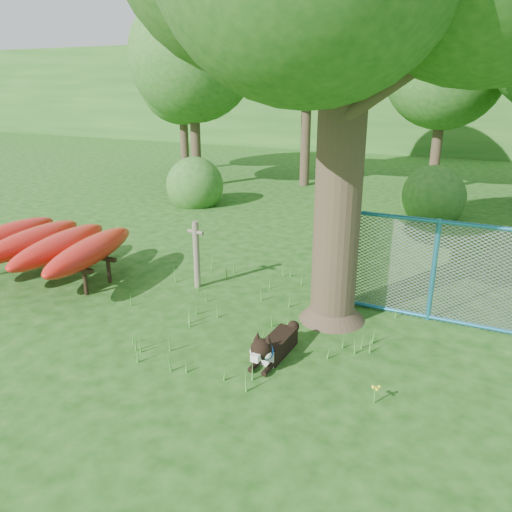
% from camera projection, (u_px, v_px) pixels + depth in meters
% --- Properties ---
extents(ground, '(80.00, 80.00, 0.00)m').
position_uv_depth(ground, '(209.00, 340.00, 7.49)').
color(ground, '#14430D').
rests_on(ground, ground).
extents(wooden_post, '(0.35, 0.13, 1.28)m').
position_uv_depth(wooden_post, '(196.00, 253.00, 9.25)').
color(wooden_post, '#655E4C').
rests_on(wooden_post, ground).
extents(kayak_rack, '(3.31, 2.93, 0.96)m').
position_uv_depth(kayak_rack, '(45.00, 243.00, 9.61)').
color(kayak_rack, black).
rests_on(kayak_rack, ground).
extents(husky_dog, '(0.32, 1.25, 0.56)m').
position_uv_depth(husky_dog, '(272.00, 347.00, 6.92)').
color(husky_dog, black).
rests_on(husky_dog, ground).
extents(fence_section, '(2.90, 0.09, 2.82)m').
position_uv_depth(fence_section, '(433.00, 271.00, 7.88)').
color(fence_section, teal).
rests_on(fence_section, ground).
extents(wildflower_clump, '(0.11, 0.10, 0.24)m').
position_uv_depth(wildflower_clump, '(375.00, 389.00, 5.96)').
color(wildflower_clump, '#45922F').
rests_on(wildflower_clump, ground).
extents(bg_tree_a, '(4.40, 4.40, 6.70)m').
position_uv_depth(bg_tree_a, '(192.00, 58.00, 17.20)').
color(bg_tree_a, '#3B2D20').
rests_on(bg_tree_a, ground).
extents(bg_tree_b, '(5.20, 5.20, 8.22)m').
position_uv_depth(bg_tree_b, '(309.00, 23.00, 17.09)').
color(bg_tree_b, '#3B2D20').
rests_on(bg_tree_b, ground).
extents(bg_tree_c, '(4.00, 4.00, 6.12)m').
position_uv_depth(bg_tree_c, '(445.00, 69.00, 16.58)').
color(bg_tree_c, '#3B2D20').
rests_on(bg_tree_c, ground).
extents(bg_tree_f, '(3.60, 3.60, 5.55)m').
position_uv_depth(bg_tree_f, '(182.00, 81.00, 21.03)').
color(bg_tree_f, '#3B2D20').
rests_on(bg_tree_f, ground).
extents(shrub_left, '(1.80, 1.80, 1.80)m').
position_uv_depth(shrub_left, '(196.00, 204.00, 15.93)').
color(shrub_left, '#275F1F').
rests_on(shrub_left, ground).
extents(shrub_mid, '(1.80, 1.80, 1.80)m').
position_uv_depth(shrub_mid, '(430.00, 218.00, 14.32)').
color(shrub_mid, '#275F1F').
rests_on(shrub_mid, ground).
extents(wooded_hillside, '(80.00, 12.00, 6.00)m').
position_uv_depth(wooded_hillside, '(445.00, 95.00, 30.32)').
color(wooded_hillside, '#275F1F').
rests_on(wooded_hillside, ground).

